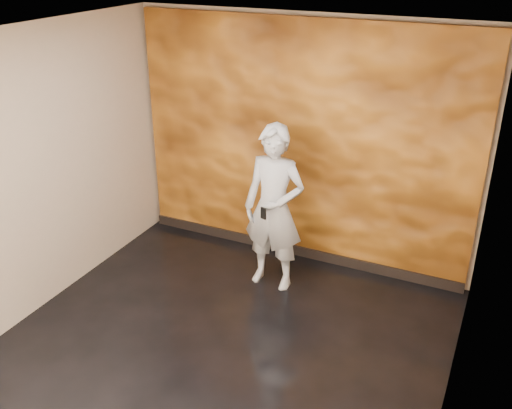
# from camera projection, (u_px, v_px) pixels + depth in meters

# --- Properties ---
(room) EXTENTS (4.02, 4.02, 2.81)m
(room) POSITION_uv_depth(u_px,v_px,m) (215.00, 214.00, 4.73)
(room) COLOR black
(room) RESTS_ON ground
(feature_wall) EXTENTS (3.90, 0.06, 2.75)m
(feature_wall) POSITION_uv_depth(u_px,v_px,m) (300.00, 145.00, 6.34)
(feature_wall) COLOR orange
(feature_wall) RESTS_ON ground
(baseboard) EXTENTS (3.90, 0.04, 0.12)m
(baseboard) POSITION_uv_depth(u_px,v_px,m) (296.00, 250.00, 6.87)
(baseboard) COLOR black
(baseboard) RESTS_ON ground
(man) EXTENTS (0.66, 0.43, 1.81)m
(man) POSITION_uv_depth(u_px,v_px,m) (274.00, 209.00, 5.96)
(man) COLOR #A2A9B2
(man) RESTS_ON ground
(phone) EXTENTS (0.07, 0.03, 0.12)m
(phone) POSITION_uv_depth(u_px,v_px,m) (263.00, 213.00, 5.70)
(phone) COLOR black
(phone) RESTS_ON man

